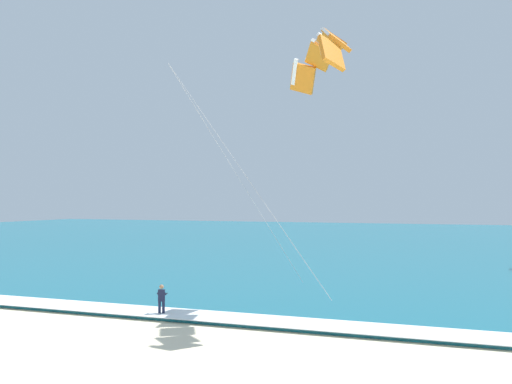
% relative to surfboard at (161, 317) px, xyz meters
% --- Properties ---
extents(sea, '(200.00, 120.00, 0.20)m').
position_rel_surfboard_xyz_m(sea, '(-0.21, 59.30, 0.07)').
color(sea, '#146075').
rests_on(sea, ground).
extents(surf_foam, '(200.00, 2.57, 0.04)m').
position_rel_surfboard_xyz_m(surf_foam, '(-0.21, 0.30, 0.19)').
color(surf_foam, white).
rests_on(surf_foam, sea).
extents(surfboard, '(0.98, 1.46, 0.09)m').
position_rel_surfboard_xyz_m(surfboard, '(0.00, 0.00, 0.00)').
color(surfboard, white).
rests_on(surfboard, ground).
extents(kitesurfer, '(0.66, 0.65, 1.69)m').
position_rel_surfboard_xyz_m(kitesurfer, '(-0.01, 0.02, 0.91)').
color(kitesurfer, '#191E38').
rests_on(kitesurfer, ground).
extents(kite_primary, '(9.11, 6.88, 13.69)m').
position_rel_surfboard_xyz_m(kite_primary, '(7.31, 4.14, 13.68)').
color(kite_primary, orange).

